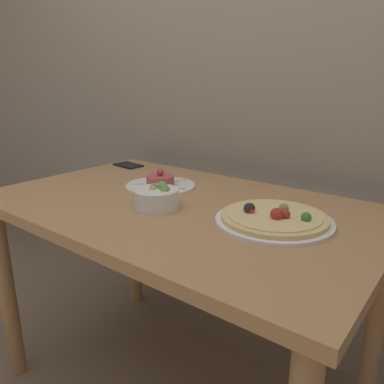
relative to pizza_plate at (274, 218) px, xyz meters
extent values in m
cube|color=gray|center=(-0.33, 0.49, 0.54)|extent=(8.00, 0.05, 2.60)
cube|color=#AD7F51|center=(-0.33, -0.02, -0.03)|extent=(1.27, 0.78, 0.03)
cylinder|color=#AD7F51|center=(-0.90, -0.35, -0.41)|extent=(0.06, 0.06, 0.72)
cylinder|color=#AD7F51|center=(-0.90, 0.31, -0.41)|extent=(0.06, 0.06, 0.72)
cylinder|color=#AD7F51|center=(0.25, 0.31, -0.41)|extent=(0.06, 0.06, 0.72)
cylinder|color=white|center=(0.00, 0.00, -0.01)|extent=(0.33, 0.33, 0.01)
cylinder|color=#E5C17F|center=(0.00, 0.00, 0.00)|extent=(0.30, 0.30, 0.01)
cylinder|color=beige|center=(0.00, 0.00, 0.01)|extent=(0.26, 0.26, 0.00)
sphere|color=#B22D23|center=(0.02, -0.03, 0.02)|extent=(0.04, 0.04, 0.04)
sphere|color=#B22D23|center=(0.04, -0.01, 0.02)|extent=(0.03, 0.03, 0.03)
sphere|color=#997047|center=(0.01, 0.04, 0.02)|extent=(0.03, 0.03, 0.03)
sphere|color=#B22D23|center=(-0.06, -0.03, 0.02)|extent=(0.02, 0.02, 0.02)
sphere|color=black|center=(-0.06, -0.03, 0.02)|extent=(0.03, 0.03, 0.03)
sphere|color=#387F33|center=(0.09, 0.01, 0.02)|extent=(0.03, 0.03, 0.03)
cylinder|color=white|center=(-0.49, 0.07, -0.01)|extent=(0.26, 0.26, 0.01)
cylinder|color=#B2514C|center=(-0.49, 0.07, 0.01)|extent=(0.10, 0.10, 0.03)
sphere|color=#E0384C|center=(-0.49, 0.07, 0.04)|extent=(0.03, 0.03, 0.03)
cube|color=white|center=(-0.40, 0.07, 0.00)|extent=(0.04, 0.02, 0.01)
cube|color=white|center=(-0.47, 0.16, 0.00)|extent=(0.03, 0.04, 0.01)
cube|color=white|center=(-0.57, 0.13, 0.00)|extent=(0.04, 0.04, 0.01)
cube|color=white|center=(-0.57, 0.02, 0.00)|extent=(0.04, 0.04, 0.01)
cube|color=white|center=(-0.47, -0.01, 0.00)|extent=(0.03, 0.04, 0.01)
cylinder|color=white|center=(-0.35, -0.10, 0.02)|extent=(0.14, 0.14, 0.06)
sphere|color=#668E42|center=(-0.32, -0.09, 0.04)|extent=(0.03, 0.03, 0.03)
sphere|color=#668E42|center=(-0.35, -0.07, 0.04)|extent=(0.04, 0.04, 0.04)
sphere|color=#668E42|center=(-0.37, -0.09, 0.04)|extent=(0.03, 0.03, 0.03)
sphere|color=#8EA34C|center=(-0.36, -0.07, 0.04)|extent=(0.04, 0.04, 0.04)
sphere|color=#668E42|center=(-0.32, -0.09, 0.04)|extent=(0.04, 0.04, 0.04)
sphere|color=#A3B25B|center=(-0.36, -0.11, 0.04)|extent=(0.03, 0.03, 0.03)
cube|color=black|center=(-0.86, 0.25, -0.01)|extent=(0.14, 0.09, 0.01)
camera|label=1|loc=(0.42, -0.91, 0.37)|focal=35.00mm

